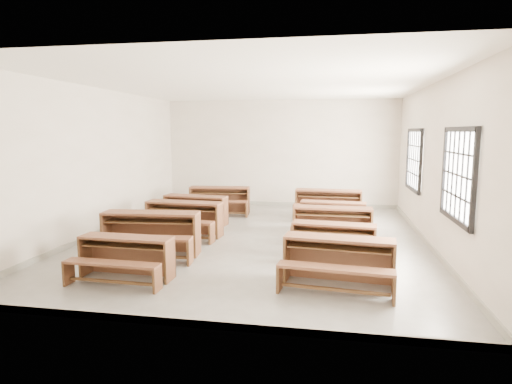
% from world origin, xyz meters
% --- Properties ---
extents(room, '(8.50, 8.50, 3.20)m').
position_xyz_m(room, '(0.09, 0.00, 2.14)').
color(room, gray).
rests_on(room, ground).
extents(desk_set_0, '(1.48, 0.81, 0.66)m').
position_xyz_m(desk_set_0, '(-1.55, -2.81, 0.38)').
color(desk_set_0, brown).
rests_on(desk_set_0, ground).
extents(desk_set_1, '(1.83, 1.05, 0.79)m').
position_xyz_m(desk_set_1, '(-1.70, -1.53, 0.46)').
color(desk_set_1, brown).
rests_on(desk_set_1, ground).
extents(desk_set_2, '(1.72, 0.97, 0.75)m').
position_xyz_m(desk_set_2, '(-1.60, -0.04, 0.44)').
color(desk_set_2, brown).
rests_on(desk_set_2, ground).
extents(desk_set_3, '(1.65, 0.99, 0.70)m').
position_xyz_m(desk_set_3, '(-1.72, 1.13, 0.41)').
color(desk_set_3, brown).
rests_on(desk_set_3, ground).
extents(desk_set_4, '(1.72, 1.02, 0.74)m').
position_xyz_m(desk_set_4, '(-1.49, 2.60, 0.43)').
color(desk_set_4, brown).
rests_on(desk_set_4, ground).
extents(desk_set_5, '(1.68, 1.00, 0.72)m').
position_xyz_m(desk_set_5, '(1.68, -2.56, 0.42)').
color(desk_set_5, brown).
rests_on(desk_set_5, ground).
extents(desk_set_6, '(1.52, 0.89, 0.66)m').
position_xyz_m(desk_set_6, '(1.61, -1.29, 0.38)').
color(desk_set_6, brown).
rests_on(desk_set_6, ground).
extents(desk_set_7, '(1.62, 0.86, 0.72)m').
position_xyz_m(desk_set_7, '(1.59, 0.00, 0.42)').
color(desk_set_7, brown).
rests_on(desk_set_7, ground).
extents(desk_set_8, '(1.54, 0.90, 0.66)m').
position_xyz_m(desk_set_8, '(1.60, 1.03, 0.39)').
color(desk_set_8, brown).
rests_on(desk_set_8, ground).
extents(desk_set_9, '(1.72, 0.94, 0.76)m').
position_xyz_m(desk_set_9, '(1.48, 2.34, 0.44)').
color(desk_set_9, brown).
rests_on(desk_set_9, ground).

